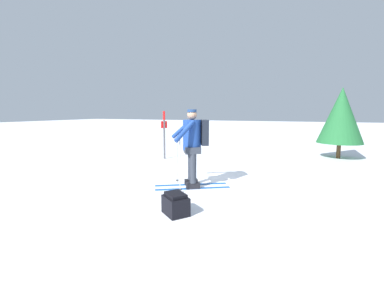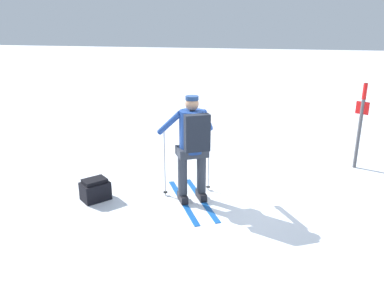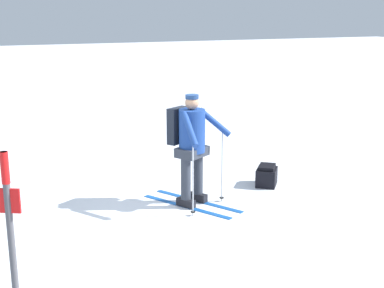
# 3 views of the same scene
# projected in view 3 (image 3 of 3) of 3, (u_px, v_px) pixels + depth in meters

# --- Properties ---
(ground_plane) EXTENTS (80.00, 80.00, 0.00)m
(ground_plane) POSITION_uv_depth(u_px,v_px,m) (146.00, 214.00, 7.89)
(ground_plane) COLOR white
(skier) EXTENTS (1.62, 1.20, 1.71)m
(skier) POSITION_uv_depth(u_px,v_px,m) (191.00, 141.00, 8.06)
(skier) COLOR #144C9E
(skier) RESTS_ON ground_plane
(dropped_backpack) EXTENTS (0.54, 0.52, 0.36)m
(dropped_backpack) POSITION_uv_depth(u_px,v_px,m) (267.00, 176.00, 9.14)
(dropped_backpack) COLOR black
(dropped_backpack) RESTS_ON ground_plane
(trail_marker) EXTENTS (0.14, 0.22, 1.68)m
(trail_marker) POSITION_uv_depth(u_px,v_px,m) (10.00, 221.00, 5.01)
(trail_marker) COLOR #4C4C51
(trail_marker) RESTS_ON ground_plane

